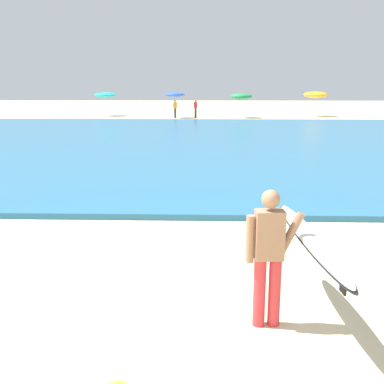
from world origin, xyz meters
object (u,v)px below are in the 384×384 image
surfer_with_board (289,246)px  beach_umbrella_0 (105,95)px  beachgoer_near_row_left (175,108)px  beachgoer_near_row_mid (196,108)px  beach_umbrella_1 (175,95)px  beach_umbrella_2 (241,96)px  beach_umbrella_3 (315,95)px

surfer_with_board → beach_umbrella_0: bearing=105.5°
beachgoer_near_row_left → beachgoer_near_row_mid: bearing=26.2°
beach_umbrella_1 → beachgoer_near_row_mid: bearing=17.0°
beach_umbrella_0 → beach_umbrella_2: (12.58, -2.14, -0.08)m
beach_umbrella_3 → beachgoer_near_row_left: bearing=-167.5°
surfer_with_board → beachgoer_near_row_left: surfer_with_board is taller
beach_umbrella_3 → surfer_with_board: bearing=-103.4°
surfer_with_board → beach_umbrella_0: 39.41m
surfer_with_board → beachgoer_near_row_left: bearing=96.1°
beach_umbrella_0 → beach_umbrella_2: 12.76m
beach_umbrella_2 → beachgoer_near_row_mid: bearing=175.8°
surfer_with_board → beachgoer_near_row_mid: surfer_with_board is taller
beach_umbrella_1 → beach_umbrella_2: (5.89, 0.26, -0.15)m
beach_umbrella_2 → beachgoer_near_row_left: beach_umbrella_2 is taller
beach_umbrella_0 → beachgoer_near_row_left: 7.36m
surfer_with_board → beachgoer_near_row_mid: (-1.99, 36.12, -0.19)m
beach_umbrella_0 → beach_umbrella_3: (19.62, 0.13, 0.02)m
beach_umbrella_3 → beachgoer_near_row_mid: 11.33m
beach_umbrella_1 → beach_umbrella_3: beach_umbrella_3 is taller
beach_umbrella_2 → beachgoer_near_row_left: 5.95m
beach_umbrella_2 → beach_umbrella_3: bearing=17.9°
beachgoer_near_row_mid → beach_umbrella_0: bearing=167.8°
beach_umbrella_0 → beachgoer_near_row_left: beach_umbrella_0 is taller
beachgoer_near_row_left → surfer_with_board: bearing=-83.9°
beach_umbrella_3 → beachgoer_near_row_left: (-12.87, -2.86, -1.13)m
beach_umbrella_2 → surfer_with_board: bearing=-93.3°
beach_umbrella_0 → beach_umbrella_3: bearing=0.4°
beach_umbrella_2 → beachgoer_near_row_left: size_ratio=1.38×
beach_umbrella_0 → beachgoer_near_row_left: bearing=-22.0°
beach_umbrella_0 → beach_umbrella_1: 7.11m
beach_umbrella_0 → beachgoer_near_row_mid: beach_umbrella_0 is taller
beach_umbrella_2 → beachgoer_near_row_mid: size_ratio=1.38×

